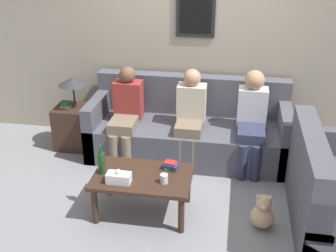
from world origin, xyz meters
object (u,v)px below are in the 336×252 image
Objects in this scene: coffee_table at (143,181)px; person_right at (252,117)px; teddy_bear at (263,213)px; couch_main at (189,130)px; drinking_glass at (164,179)px; person_middle at (190,114)px; wine_bottle at (101,163)px; person_left at (126,111)px.

coffee_table is 1.57m from person_right.
couch_main is at bearing 123.25° from teddy_bear.
person_right is 3.22× the size of teddy_bear.
couch_main is at bearing 77.04° from coffee_table.
coffee_table is (-0.30, -1.30, 0.05)m from couch_main.
person_middle is at bearing 85.29° from drinking_glass.
wine_bottle reaches higher than coffee_table.
couch_main is at bearing 100.82° from person_middle.
coffee_table is 3.12× the size of wine_bottle.
teddy_bear is at bearing -83.75° from person_right.
drinking_glass is 0.25× the size of teddy_bear.
person_right is (1.05, 1.13, 0.27)m from coffee_table.
couch_main reaches higher than drinking_glass.
person_left is 0.98× the size of person_right.
coffee_table is 0.83× the size of person_right.
person_middle is (0.74, 1.15, 0.08)m from wine_bottle.
person_left is at bearing 112.04° from coffee_table.
person_right reaches higher than couch_main.
coffee_table is 0.44m from wine_bottle.
person_right is (1.50, 0.02, 0.02)m from person_left.
couch_main is 2.53× the size of coffee_table.
person_left is 3.14× the size of teddy_bear.
wine_bottle is 0.27× the size of person_left.
drinking_glass is (0.23, -0.09, 0.11)m from coffee_table.
wine_bottle is 0.64m from drinking_glass.
person_right is at bearing 0.84° from person_left.
coffee_table is at bearing -67.96° from person_left.
couch_main is at bearing 62.04° from wine_bottle.
person_right is at bearing 56.26° from drinking_glass.
coffee_table is 1.20m from teddy_bear.
person_right reaches higher than person_left.
drinking_glass is at bearing -94.71° from person_middle.
couch_main is 27.03× the size of drinking_glass.
coffee_table is 2.68× the size of teddy_bear.
person_middle is at bearing -179.61° from person_right.
person_middle reaches higher than teddy_bear.
couch_main is at bearing 167.30° from person_right.
person_left is at bearing -165.66° from couch_main.
wine_bottle is 0.27× the size of person_middle.
wine_bottle is 3.43× the size of drinking_glass.
person_right is (0.75, -0.17, 0.32)m from couch_main.
person_middle is at bearing 73.55° from coffee_table.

